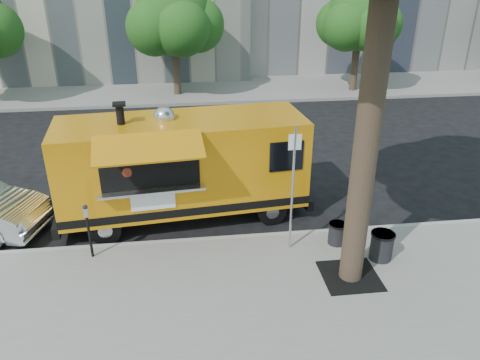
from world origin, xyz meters
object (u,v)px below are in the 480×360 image
at_px(far_tree_b, 173,17).
at_px(trash_bin_left, 337,233).
at_px(food_truck, 182,165).
at_px(parking_meter, 88,225).
at_px(far_tree_c, 360,17).
at_px(sign_post, 293,183).
at_px(trash_bin_right, 382,245).

distance_m(far_tree_b, trash_bin_left, 15.07).
relative_size(food_truck, trash_bin_left, 12.57).
xyz_separation_m(far_tree_b, parking_meter, (-2.00, -14.05, -2.85)).
distance_m(far_tree_c, food_truck, 15.01).
bearing_deg(sign_post, far_tree_c, 65.19).
bearing_deg(trash_bin_right, sign_post, 160.58).
bearing_deg(trash_bin_left, parking_meter, 178.43).
relative_size(far_tree_b, trash_bin_left, 10.33).
xyz_separation_m(trash_bin_left, trash_bin_right, (0.80, -0.73, 0.06)).
xyz_separation_m(sign_post, food_truck, (-2.42, 2.04, -0.34)).
relative_size(trash_bin_left, trash_bin_right, 0.81).
relative_size(parking_meter, trash_bin_left, 2.51).
distance_m(far_tree_b, parking_meter, 14.48).
bearing_deg(trash_bin_left, far_tree_c, 69.15).
bearing_deg(food_truck, trash_bin_right, -37.49).
distance_m(far_tree_c, sign_post, 15.48).
distance_m(sign_post, trash_bin_left, 1.82).
xyz_separation_m(far_tree_c, food_truck, (-8.87, -11.91, -2.21)).
bearing_deg(parking_meter, food_truck, 40.84).
bearing_deg(sign_post, food_truck, 139.89).
bearing_deg(far_tree_b, food_truck, -89.40).
xyz_separation_m(far_tree_c, sign_post, (-6.45, -13.95, -1.87)).
height_order(far_tree_b, trash_bin_right, far_tree_b).
relative_size(far_tree_b, trash_bin_right, 8.39).
bearing_deg(far_tree_c, food_truck, -126.68).
height_order(far_tree_c, trash_bin_left, far_tree_c).
relative_size(far_tree_b, parking_meter, 4.12).
bearing_deg(trash_bin_right, trash_bin_left, 137.39).
bearing_deg(far_tree_b, far_tree_c, -1.91).
height_order(far_tree_c, trash_bin_right, far_tree_c).
bearing_deg(parking_meter, sign_post, -2.52).
xyz_separation_m(far_tree_c, parking_meter, (-11.00, -13.75, -2.74)).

